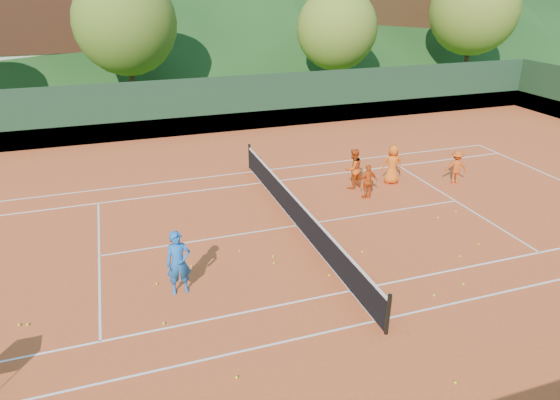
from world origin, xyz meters
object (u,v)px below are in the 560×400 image
object	(u,v)px
student_a	(353,169)
chalet_left	(36,9)
chalet_right	(385,8)
chalet_mid	(230,11)
student_c	(392,164)
tennis_net	(297,212)
coach	(179,263)
student_b	(368,182)
student_d	(456,167)

from	to	relation	value
student_a	chalet_left	distance (m)	30.95
chalet_right	chalet_mid	bearing A→B (deg)	164.05
chalet_mid	chalet_left	bearing A→B (deg)	-165.96
student_c	chalet_right	size ratio (longest dim) A/B	0.14
chalet_mid	tennis_net	bearing A→B (deg)	-100.01
coach	student_b	distance (m)	8.64
student_a	tennis_net	world-z (taller)	student_a
student_b	tennis_net	xyz separation A→B (m)	(-3.33, -1.32, -0.18)
student_c	student_d	distance (m)	2.61
student_a	chalet_right	xyz separation A→B (m)	(16.72, 27.55, 4.42)
student_a	chalet_right	size ratio (longest dim) A/B	0.14
student_a	chalet_left	size ratio (longest dim) A/B	0.12
student_b	tennis_net	distance (m)	3.59
student_c	tennis_net	size ratio (longest dim) A/B	0.13
student_d	chalet_left	size ratio (longest dim) A/B	0.10
student_b	student_d	xyz separation A→B (m)	(4.15, 0.26, 0.02)
student_c	tennis_net	bearing A→B (deg)	40.30
tennis_net	chalet_left	distance (m)	32.04
coach	student_d	world-z (taller)	coach
student_a	student_b	xyz separation A→B (m)	(0.06, -1.13, -0.14)
student_a	tennis_net	bearing A→B (deg)	18.90
coach	student_a	bearing A→B (deg)	33.51
student_c	coach	bearing A→B (deg)	43.27
coach	student_b	bearing A→B (deg)	27.07
coach	chalet_mid	world-z (taller)	chalet_mid
chalet_left	chalet_right	size ratio (longest dim) A/B	1.16
chalet_left	chalet_mid	distance (m)	16.51
student_d	chalet_left	world-z (taller)	chalet_left
student_b	chalet_right	bearing A→B (deg)	-123.83
chalet_mid	coach	bearing A→B (deg)	-105.72
tennis_net	chalet_left	world-z (taller)	chalet_left
coach	chalet_left	size ratio (longest dim) A/B	0.13
chalet_right	student_b	bearing A→B (deg)	-120.17
chalet_left	chalet_mid	xyz separation A→B (m)	(16.00, 4.00, -0.66)
chalet_mid	student_a	bearing A→B (deg)	-94.94
student_b	chalet_right	xyz separation A→B (m)	(16.67, 28.68, 4.56)
student_c	chalet_left	xyz separation A→B (m)	(-15.01, 27.60, 4.81)
student_d	chalet_right	xyz separation A→B (m)	(12.51, 28.42, 4.54)
chalet_left	student_a	bearing A→B (deg)	-64.27
student_d	chalet_right	distance (m)	31.38
coach	student_c	world-z (taller)	coach
coach	tennis_net	size ratio (longest dim) A/B	0.15
coach	student_b	size ratio (longest dim) A/B	1.32
coach	chalet_mid	distance (m)	38.33
student_a	student_d	bearing A→B (deg)	150.37
student_d	student_a	bearing A→B (deg)	9.63
coach	student_d	bearing A→B (deg)	19.31
student_c	chalet_right	xyz separation A→B (m)	(14.99, 27.60, 4.43)
student_a	student_b	world-z (taller)	student_a
student_c	chalet_mid	distance (m)	31.88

